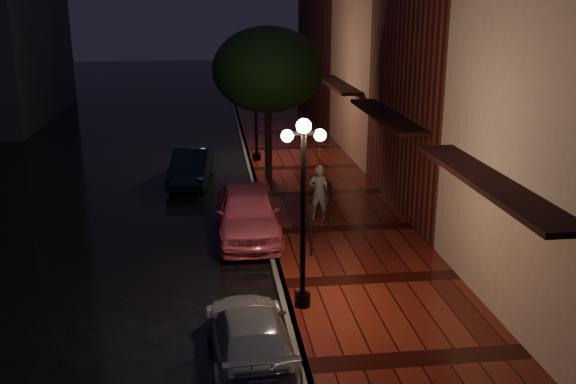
# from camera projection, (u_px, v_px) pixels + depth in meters

# --- Properties ---
(ground) EXTENTS (120.00, 120.00, 0.00)m
(ground) POSITION_uv_depth(u_px,v_px,m) (267.00, 236.00, 19.37)
(ground) COLOR black
(ground) RESTS_ON ground
(sidewalk) EXTENTS (4.50, 60.00, 0.15)m
(sidewalk) POSITION_uv_depth(u_px,v_px,m) (341.00, 230.00, 19.60)
(sidewalk) COLOR #40100B
(sidewalk) RESTS_ON ground
(curb) EXTENTS (0.25, 60.00, 0.15)m
(curb) POSITION_uv_depth(u_px,v_px,m) (267.00, 233.00, 19.34)
(curb) COLOR #595451
(curb) RESTS_ON ground
(storefront_mid) EXTENTS (5.00, 8.00, 11.00)m
(storefront_mid) POSITION_uv_depth(u_px,v_px,m) (478.00, 44.00, 20.50)
(storefront_mid) COLOR #511914
(storefront_mid) RESTS_ON ground
(storefront_far) EXTENTS (5.00, 8.00, 9.00)m
(storefront_far) POSITION_uv_depth(u_px,v_px,m) (403.00, 55.00, 28.40)
(storefront_far) COLOR #8C5951
(storefront_far) RESTS_ON ground
(storefront_extra) EXTENTS (5.00, 12.00, 10.00)m
(storefront_extra) POSITION_uv_depth(u_px,v_px,m) (354.00, 33.00, 37.76)
(storefront_extra) COLOR #511914
(storefront_extra) RESTS_ON ground
(streetlamp_near) EXTENTS (0.96, 0.36, 4.31)m
(streetlamp_near) POSITION_uv_depth(u_px,v_px,m) (303.00, 203.00, 13.91)
(streetlamp_near) COLOR black
(streetlamp_near) RESTS_ON sidewalk
(streetlamp_far) EXTENTS (0.96, 0.36, 4.31)m
(streetlamp_far) POSITION_uv_depth(u_px,v_px,m) (256.00, 104.00, 27.22)
(streetlamp_far) COLOR black
(streetlamp_far) RESTS_ON sidewalk
(street_tree) EXTENTS (4.16, 4.16, 5.80)m
(street_tree) POSITION_uv_depth(u_px,v_px,m) (268.00, 72.00, 23.92)
(street_tree) COLOR black
(street_tree) RESTS_ON sidewalk
(pink_car) EXTENTS (1.87, 4.57, 1.55)m
(pink_car) POSITION_uv_depth(u_px,v_px,m) (247.00, 213.00, 19.03)
(pink_car) COLOR #E75F7B
(pink_car) RESTS_ON ground
(navy_car) EXTENTS (1.82, 4.09, 1.30)m
(navy_car) POSITION_uv_depth(u_px,v_px,m) (191.00, 167.00, 24.82)
(navy_car) COLOR black
(navy_car) RESTS_ON ground
(silver_car) EXTENTS (1.78, 3.96, 1.13)m
(silver_car) POSITION_uv_depth(u_px,v_px,m) (250.00, 335.00, 12.50)
(silver_car) COLOR #A0A0A7
(silver_car) RESTS_ON ground
(woman_with_umbrella) EXTENTS (1.04, 1.06, 2.51)m
(woman_with_umbrella) POSITION_uv_depth(u_px,v_px,m) (320.00, 169.00, 19.85)
(woman_with_umbrella) COLOR silver
(woman_with_umbrella) RESTS_ON sidewalk
(parking_meter) EXTENTS (0.16, 0.13, 1.47)m
(parking_meter) POSITION_uv_depth(u_px,v_px,m) (311.00, 225.00, 17.20)
(parking_meter) COLOR black
(parking_meter) RESTS_ON sidewalk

